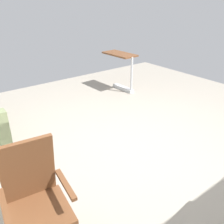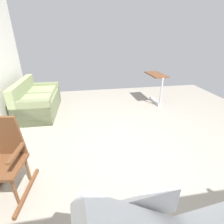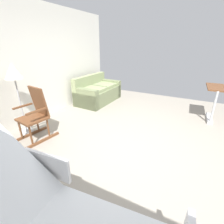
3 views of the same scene
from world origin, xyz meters
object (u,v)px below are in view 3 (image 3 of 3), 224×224
object	(u,v)px
couch	(98,92)
overbed_table	(214,99)
rocking_chair	(35,115)
floor_lamp	(14,76)

from	to	relation	value
couch	overbed_table	xyz separation A→B (m)	(0.18, -3.29, 0.23)
rocking_chair	floor_lamp	bearing A→B (deg)	88.66
rocking_chair	overbed_table	world-z (taller)	rocking_chair
couch	rocking_chair	world-z (taller)	rocking_chair
couch	floor_lamp	distance (m)	2.67
floor_lamp	overbed_table	xyz separation A→B (m)	(2.67, -3.56, -0.70)
rocking_chair	floor_lamp	world-z (taller)	floor_lamp
overbed_table	floor_lamp	bearing A→B (deg)	126.90
overbed_table	rocking_chair	bearing A→B (deg)	130.53
couch	overbed_table	distance (m)	3.30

